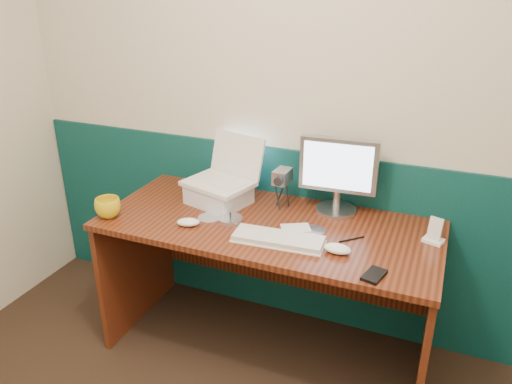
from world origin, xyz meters
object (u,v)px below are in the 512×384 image
at_px(desk, 267,289).
at_px(mug, 108,208).
at_px(monitor, 338,177).
at_px(camcorder, 282,190).
at_px(laptop, 218,161).
at_px(keyboard, 278,239).

distance_m(desk, mug, 0.88).
bearing_deg(monitor, camcorder, -172.26).
relative_size(laptop, keyboard, 0.81).
relative_size(laptop, monitor, 0.87).
xyz_separation_m(mug, camcorder, (0.74, 0.42, 0.05)).
relative_size(keyboard, camcorder, 2.12).
distance_m(monitor, camcorder, 0.29).
bearing_deg(desk, mug, -162.55).
distance_m(desk, camcorder, 0.51).
bearing_deg(monitor, laptop, -171.19).
bearing_deg(monitor, desk, -141.36).
height_order(laptop, keyboard, laptop).
distance_m(laptop, mug, 0.58).
distance_m(monitor, keyboard, 0.46).
distance_m(desk, monitor, 0.67).
xyz_separation_m(monitor, camcorder, (-0.27, -0.05, -0.09)).
relative_size(monitor, mug, 3.02).
bearing_deg(laptop, mug, -124.87).
bearing_deg(monitor, mug, -158.51).
bearing_deg(laptop, keyboard, -16.50).
bearing_deg(laptop, camcorder, 29.51).
height_order(monitor, mug, monitor).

